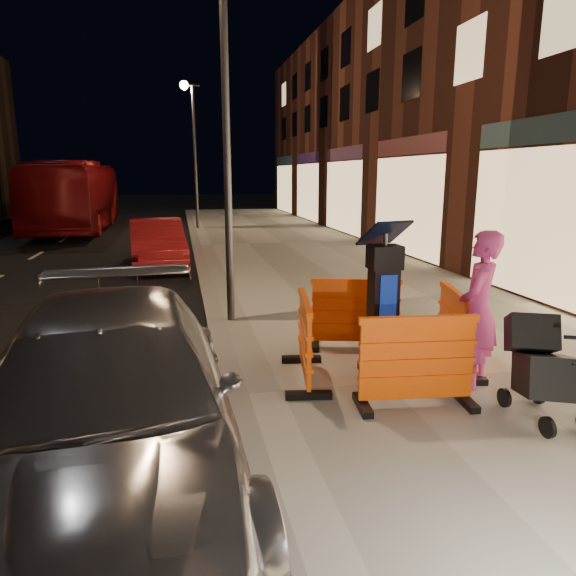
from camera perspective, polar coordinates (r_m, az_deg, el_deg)
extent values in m
plane|color=black|center=(5.84, -5.83, -13.10)|extent=(120.00, 120.00, 0.00)
cube|color=gray|center=(6.76, 20.70, -9.49)|extent=(6.00, 60.00, 0.15)
cube|color=slate|center=(5.81, -5.85, -12.43)|extent=(0.30, 60.00, 0.15)
cube|color=black|center=(6.19, 10.50, -1.65)|extent=(0.65, 0.65, 1.75)
cube|color=#FF5507|center=(5.47, 14.11, -7.97)|extent=(1.30, 0.65, 0.98)
cube|color=#FF5507|center=(7.14, 7.51, -2.83)|extent=(1.34, 0.81, 0.98)
cube|color=#FF5507|center=(6.01, 1.89, -5.71)|extent=(0.71, 1.32, 0.98)
cube|color=#FF5507|center=(6.70, 17.93, -4.39)|extent=(0.79, 1.34, 0.98)
imported|color=#AEAEB3|center=(4.83, -18.68, -19.63)|extent=(2.33, 5.13, 1.46)
imported|color=#A51A20|center=(14.72, -14.22, 2.35)|extent=(1.73, 4.07, 1.30)
imported|color=maroon|center=(25.37, -22.17, 5.98)|extent=(2.76, 10.99, 3.05)
imported|color=#B33279|center=(6.11, 20.38, -2.28)|extent=(0.75, 0.76, 1.78)
cube|color=black|center=(5.64, 26.67, -8.19)|extent=(0.79, 0.94, 1.00)
cylinder|color=#3F3F44|center=(8.30, -6.86, 16.84)|extent=(0.12, 0.12, 6.00)
cylinder|color=#3F3F44|center=(23.26, -10.27, 13.96)|extent=(0.12, 0.12, 6.00)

